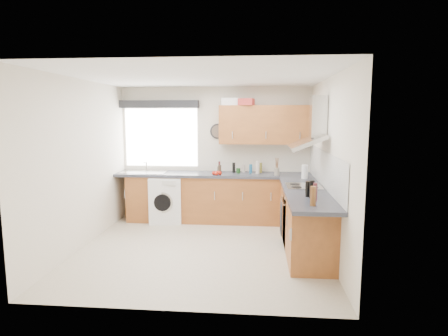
# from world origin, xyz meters

# --- Properties ---
(ground_plane) EXTENTS (3.60, 3.60, 0.00)m
(ground_plane) POSITION_xyz_m (0.00, 0.00, 0.00)
(ground_plane) COLOR beige
(ceiling) EXTENTS (3.60, 3.60, 0.02)m
(ceiling) POSITION_xyz_m (0.00, 0.00, 2.50)
(ceiling) COLOR white
(ceiling) RESTS_ON wall_back
(wall_back) EXTENTS (3.60, 0.02, 2.50)m
(wall_back) POSITION_xyz_m (0.00, 1.80, 1.25)
(wall_back) COLOR silver
(wall_back) RESTS_ON ground_plane
(wall_front) EXTENTS (3.60, 0.02, 2.50)m
(wall_front) POSITION_xyz_m (0.00, -1.80, 1.25)
(wall_front) COLOR silver
(wall_front) RESTS_ON ground_plane
(wall_left) EXTENTS (0.02, 3.60, 2.50)m
(wall_left) POSITION_xyz_m (-1.80, 0.00, 1.25)
(wall_left) COLOR silver
(wall_left) RESTS_ON ground_plane
(wall_right) EXTENTS (0.02, 3.60, 2.50)m
(wall_right) POSITION_xyz_m (1.80, 0.00, 1.25)
(wall_right) COLOR silver
(wall_right) RESTS_ON ground_plane
(window) EXTENTS (1.40, 0.02, 1.10)m
(window) POSITION_xyz_m (-1.05, 1.79, 1.55)
(window) COLOR white
(window) RESTS_ON wall_back
(window_blind) EXTENTS (1.50, 0.18, 0.14)m
(window_blind) POSITION_xyz_m (-1.05, 1.70, 2.18)
(window_blind) COLOR black
(window_blind) RESTS_ON wall_back
(splashback) EXTENTS (0.01, 3.00, 0.54)m
(splashback) POSITION_xyz_m (1.79, 0.30, 1.18)
(splashback) COLOR white
(splashback) RESTS_ON wall_right
(base_cab_back) EXTENTS (3.00, 0.58, 0.86)m
(base_cab_back) POSITION_xyz_m (-0.10, 1.51, 0.43)
(base_cab_back) COLOR brown
(base_cab_back) RESTS_ON ground_plane
(base_cab_corner) EXTENTS (0.60, 0.60, 0.86)m
(base_cab_corner) POSITION_xyz_m (1.50, 1.50, 0.43)
(base_cab_corner) COLOR brown
(base_cab_corner) RESTS_ON ground_plane
(base_cab_right) EXTENTS (0.58, 2.10, 0.86)m
(base_cab_right) POSITION_xyz_m (1.51, 0.15, 0.43)
(base_cab_right) COLOR brown
(base_cab_right) RESTS_ON ground_plane
(worktop_back) EXTENTS (3.60, 0.62, 0.05)m
(worktop_back) POSITION_xyz_m (0.00, 1.50, 0.89)
(worktop_back) COLOR #2A2D36
(worktop_back) RESTS_ON base_cab_back
(worktop_right) EXTENTS (0.62, 2.42, 0.05)m
(worktop_right) POSITION_xyz_m (1.50, 0.00, 0.89)
(worktop_right) COLOR #2A2D36
(worktop_right) RESTS_ON base_cab_right
(sink) EXTENTS (0.84, 0.46, 0.10)m
(sink) POSITION_xyz_m (-1.33, 1.50, 0.95)
(sink) COLOR #B5B5B5
(sink) RESTS_ON worktop_back
(oven) EXTENTS (0.56, 0.58, 0.85)m
(oven) POSITION_xyz_m (1.50, 0.30, 0.42)
(oven) COLOR black
(oven) RESTS_ON ground_plane
(hob_plate) EXTENTS (0.52, 0.52, 0.01)m
(hob_plate) POSITION_xyz_m (1.50, 0.30, 0.92)
(hob_plate) COLOR #B5B5B5
(hob_plate) RESTS_ON worktop_right
(extractor_hood) EXTENTS (0.52, 0.78, 0.66)m
(extractor_hood) POSITION_xyz_m (1.60, 0.30, 1.77)
(extractor_hood) COLOR #B5B5B5
(extractor_hood) RESTS_ON wall_right
(upper_cabinets) EXTENTS (1.70, 0.35, 0.70)m
(upper_cabinets) POSITION_xyz_m (0.95, 1.62, 1.80)
(upper_cabinets) COLOR brown
(upper_cabinets) RESTS_ON wall_back
(washing_machine) EXTENTS (0.65, 0.63, 0.85)m
(washing_machine) POSITION_xyz_m (-0.88, 1.40, 0.42)
(washing_machine) COLOR white
(washing_machine) RESTS_ON ground_plane
(wall_clock) EXTENTS (0.29, 0.04, 0.29)m
(wall_clock) POSITION_xyz_m (0.05, 1.76, 1.67)
(wall_clock) COLOR black
(wall_clock) RESTS_ON wall_back
(casserole) EXTENTS (0.32, 0.23, 0.13)m
(casserole) POSITION_xyz_m (0.30, 1.62, 2.22)
(casserole) COLOR white
(casserole) RESTS_ON upper_cabinets
(storage_box) EXTENTS (0.30, 0.27, 0.12)m
(storage_box) POSITION_xyz_m (0.59, 1.52, 2.21)
(storage_box) COLOR #A02A25
(storage_box) RESTS_ON upper_cabinets
(utensil_pot) EXTENTS (0.10, 0.10, 0.13)m
(utensil_pot) POSITION_xyz_m (1.15, 1.35, 0.97)
(utensil_pot) COLOR gray
(utensil_pot) RESTS_ON worktop_back
(kitchen_roll) EXTENTS (0.14, 0.14, 0.23)m
(kitchen_roll) POSITION_xyz_m (1.60, 1.05, 1.03)
(kitchen_roll) COLOR white
(kitchen_roll) RESTS_ON worktop_right
(tomato_cluster) EXTENTS (0.19, 0.19, 0.07)m
(tomato_cluster) POSITION_xyz_m (0.08, 1.30, 0.94)
(tomato_cluster) COLOR #AB1708
(tomato_cluster) RESTS_ON worktop_back
(jar_0) EXTENTS (0.07, 0.07, 0.23)m
(jar_0) POSITION_xyz_m (0.81, 1.51, 1.02)
(jar_0) COLOR #BDAFA1
(jar_0) RESTS_ON worktop_back
(jar_1) EXTENTS (0.07, 0.07, 0.11)m
(jar_1) POSITION_xyz_m (0.09, 1.60, 0.96)
(jar_1) COLOR black
(jar_1) RESTS_ON worktop_back
(jar_2) EXTENTS (0.06, 0.06, 0.17)m
(jar_2) POSITION_xyz_m (0.12, 1.39, 0.99)
(jar_2) COLOR #392D1F
(jar_2) RESTS_ON worktop_back
(jar_3) EXTENTS (0.07, 0.07, 0.09)m
(jar_3) POSITION_xyz_m (0.45, 1.54, 0.96)
(jar_3) COLOR #153A14
(jar_3) RESTS_ON worktop_back
(jar_4) EXTENTS (0.07, 0.07, 0.18)m
(jar_4) POSITION_xyz_m (0.86, 1.65, 1.00)
(jar_4) COLOR olive
(jar_4) RESTS_ON worktop_back
(jar_5) EXTENTS (0.06, 0.06, 0.19)m
(jar_5) POSITION_xyz_m (0.36, 1.61, 1.00)
(jar_5) COLOR black
(jar_5) RESTS_ON worktop_back
(jar_6) EXTENTS (0.07, 0.07, 0.16)m
(jar_6) POSITION_xyz_m (0.84, 1.68, 0.99)
(jar_6) COLOR maroon
(jar_6) RESTS_ON worktop_back
(jar_7) EXTENTS (0.05, 0.05, 0.14)m
(jar_7) POSITION_xyz_m (0.55, 1.68, 0.98)
(jar_7) COLOR #B4A79A
(jar_7) RESTS_ON worktop_back
(jar_8) EXTENTS (0.04, 0.04, 0.23)m
(jar_8) POSITION_xyz_m (0.11, 1.46, 1.02)
(jar_8) COLOR #441818
(jar_8) RESTS_ON worktop_back
(jar_9) EXTENTS (0.06, 0.06, 0.17)m
(jar_9) POSITION_xyz_m (0.68, 1.55, 0.99)
(jar_9) COLOR #19547A
(jar_9) RESTS_ON worktop_back
(bottle_0) EXTENTS (0.07, 0.07, 0.23)m
(bottle_0) POSITION_xyz_m (1.50, -0.50, 1.03)
(bottle_0) COLOR black
(bottle_0) RESTS_ON worktop_right
(bottle_1) EXTENTS (0.07, 0.07, 0.20)m
(bottle_1) POSITION_xyz_m (1.47, -0.41, 1.01)
(bottle_1) COLOR black
(bottle_1) RESTS_ON worktop_right
(bottle_2) EXTENTS (0.07, 0.07, 0.23)m
(bottle_2) POSITION_xyz_m (1.46, -0.91, 1.03)
(bottle_2) COLOR brown
(bottle_2) RESTS_ON worktop_right
(bottle_3) EXTENTS (0.05, 0.05, 0.23)m
(bottle_3) POSITION_xyz_m (1.52, -0.68, 1.03)
(bottle_3) COLOR #551E23
(bottle_3) RESTS_ON worktop_right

